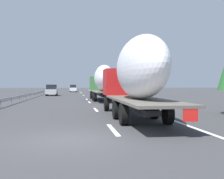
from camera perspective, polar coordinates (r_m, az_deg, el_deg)
name	(u,v)px	position (r m, az deg, el deg)	size (l,w,h in m)	color
ground_plane	(74,96)	(50.02, -7.83, -1.27)	(260.00, 260.00, 0.00)	#38383A
lane_stripe_0	(113,130)	(12.25, 0.20, -8.15)	(3.20, 0.20, 0.01)	white
lane_stripe_1	(96,110)	(21.92, -3.32, -4.11)	(3.20, 0.20, 0.01)	white
lane_stripe_2	(89,102)	(31.34, -4.63, -2.58)	(3.20, 0.20, 0.01)	white
lane_stripe_3	(87,99)	(37.94, -5.16, -1.97)	(3.20, 0.20, 0.01)	white
lane_stripe_4	(83,95)	(51.69, -5.83, -1.19)	(3.20, 0.20, 0.01)	white
lane_stripe_5	(81,93)	(66.06, -6.23, -0.72)	(3.20, 0.20, 0.01)	white
lane_stripe_6	(81,92)	(70.85, -6.33, -0.60)	(3.20, 0.20, 0.01)	white
lane_stripe_7	(80,91)	(81.56, -6.50, -0.40)	(3.20, 0.20, 0.01)	white
edge_line_right	(102,95)	(55.28, -2.10, -1.04)	(110.00, 0.20, 0.01)	white
truck_lead	(103,81)	(34.35, -1.90, 1.80)	(13.61, 2.55, 4.27)	#387038
truck_trailing	(136,74)	(16.00, 4.82, 3.15)	(13.56, 2.55, 4.51)	#B21919
car_white_van	(73,88)	(76.54, -7.90, 0.23)	(4.35, 1.84, 1.93)	white
car_black_suv	(73,88)	(89.94, -7.90, 0.34)	(4.43, 1.81, 1.94)	black
car_silver_hatch	(52,90)	(51.17, -12.16, -0.13)	(4.64, 1.91, 1.98)	#ADB2B7
road_sign	(107,83)	(57.19, -1.09, 1.40)	(0.10, 0.90, 3.44)	gray
tree_1	(104,80)	(92.80, -1.57, 2.00)	(3.65, 3.65, 5.71)	#472D19
tree_2	(120,78)	(67.45, 1.68, 2.41)	(3.13, 3.13, 5.77)	#472D19
guardrail_median	(41,92)	(53.35, -14.28, -0.53)	(94.00, 0.10, 0.76)	#9EA0A5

